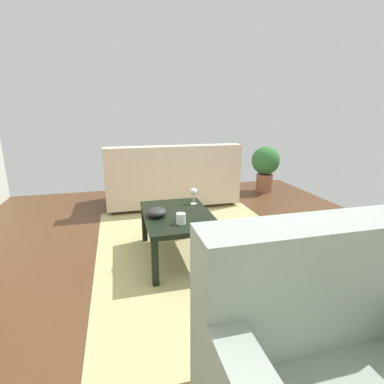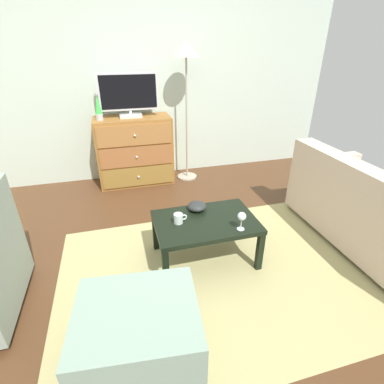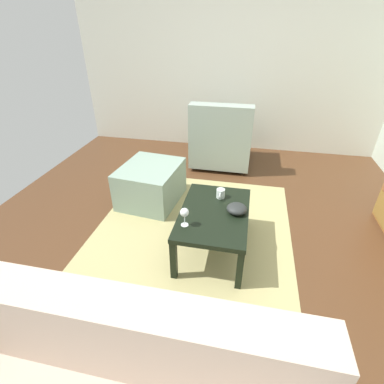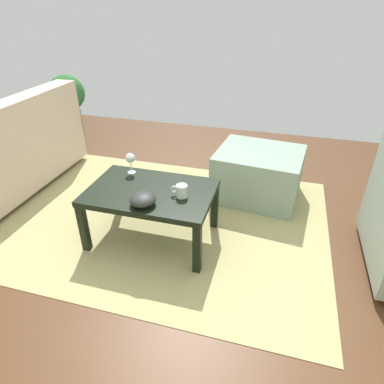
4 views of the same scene
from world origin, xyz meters
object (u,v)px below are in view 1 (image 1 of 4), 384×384
Objects in this scene: ottoman at (304,259)px; potted_plant at (265,165)px; bowl_decorative at (157,212)px; coffee_table at (178,219)px; wine_glass at (194,192)px; mug at (181,218)px; couch_large at (171,180)px.

potted_plant is (2.50, -1.00, 0.22)m from ottoman.
potted_plant is at bearing -46.88° from bowl_decorative.
ottoman is 2.70m from potted_plant.
coffee_table is at bearing 135.52° from potted_plant.
wine_glass is 2.27m from potted_plant.
potted_plant reaches higher than ottoman.
bowl_decorative is at bearing 133.12° from potted_plant.
mug is 2.76m from potted_plant.
couch_large is at bearing 99.51° from potted_plant.
wine_glass is 1.36m from couch_large.
couch_large is 1.60m from potted_plant.
coffee_table is at bearing 50.44° from ottoman.
coffee_table is 1.59m from couch_large.
bowl_decorative reaches higher than coffee_table.
couch_large is (1.80, -0.26, -0.12)m from mug.
bowl_decorative is 0.23× the size of potted_plant.
couch_large is 2.32m from ottoman.
potted_plant reaches higher than wine_glass.
bowl_decorative is 0.10× the size of couch_large.
coffee_table is 0.50× the size of couch_large.
potted_plant is (2.07, -1.83, -0.02)m from mug.
mug reaches higher than coffee_table.
ottoman is (-0.44, -0.83, -0.24)m from mug.
coffee_table is 1.06m from ottoman.
wine_glass is 1.13m from ottoman.
wine_glass reaches higher than ottoman.
mug is 0.68× the size of bowl_decorative.
bowl_decorative reaches higher than ottoman.
coffee_table is 7.60× the size of mug.
ottoman is 0.97× the size of potted_plant.
wine_glass is 0.22× the size of potted_plant.
coffee_table is at bearing 171.55° from couch_large.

